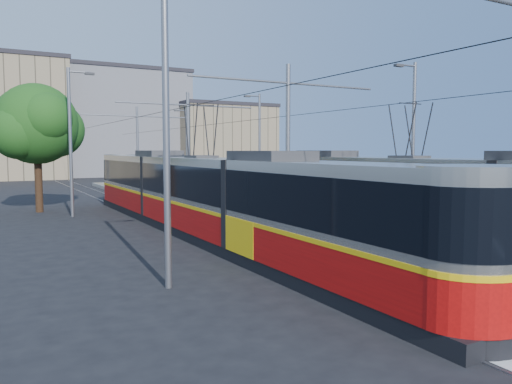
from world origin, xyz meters
TOP-DOWN VIEW (x-y plane):
  - ground at (0.00, 0.00)m, footprint 160.00×160.00m
  - platform at (0.00, 17.00)m, footprint 4.00×50.00m
  - tactile_strip_left at (-1.45, 17.00)m, footprint 0.70×50.00m
  - tactile_strip_right at (1.45, 17.00)m, footprint 0.70×50.00m
  - rails at (0.00, 17.00)m, footprint 8.71×70.00m
  - track_arrow at (-3.60, -3.00)m, footprint 1.20×5.00m
  - tram_left at (-3.60, 9.11)m, footprint 2.43×28.76m
  - tram_right at (3.60, 4.45)m, footprint 2.43×27.96m
  - catenary at (0.00, 14.15)m, footprint 9.20×70.00m
  - street_lamps at (-0.00, 21.00)m, footprint 15.18×38.22m
  - shelter at (0.78, 15.34)m, footprint 0.81×1.07m
  - tree at (-8.57, 21.28)m, footprint 5.12×4.74m
  - building_centre at (6.00, 64.00)m, footprint 18.36×14.28m
  - building_right at (20.00, 58.00)m, footprint 14.28×10.20m

SIDE VIEW (x-z plane):
  - ground at x=0.00m, z-range 0.00..0.00m
  - track_arrow at x=-3.60m, z-range 0.00..0.01m
  - rails at x=0.00m, z-range 0.00..0.03m
  - platform at x=0.00m, z-range 0.00..0.30m
  - tactile_strip_left at x=-1.45m, z-range 0.30..0.31m
  - tactile_strip_right at x=1.45m, z-range 0.30..0.31m
  - shelter at x=0.78m, z-range 0.35..2.44m
  - tram_left at x=-3.60m, z-range -1.04..4.46m
  - tram_right at x=3.60m, z-range -0.89..4.61m
  - street_lamps at x=0.00m, z-range 0.18..8.18m
  - catenary at x=0.00m, z-range 1.02..8.02m
  - tree at x=-8.57m, z-range 1.31..8.75m
  - building_right at x=20.00m, z-range 0.01..10.45m
  - building_centre at x=6.00m, z-range 0.01..15.10m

